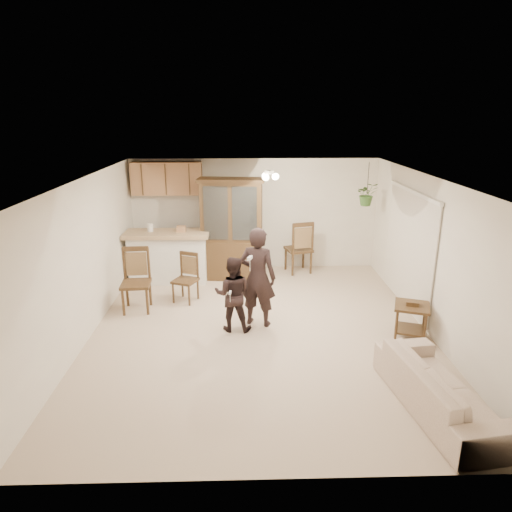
{
  "coord_description": "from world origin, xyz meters",
  "views": [
    {
      "loc": [
        -0.26,
        -6.87,
        3.47
      ],
      "look_at": [
        -0.05,
        0.4,
        1.17
      ],
      "focal_mm": 32.0,
      "sensor_mm": 36.0,
      "label": 1
    }
  ],
  "objects_px": {
    "chair_bar": "(137,294)",
    "sofa": "(441,383)",
    "child": "(233,292)",
    "chair_hutch_left": "(186,288)",
    "side_table": "(411,321)",
    "chair_hutch_right": "(298,257)",
    "adult": "(258,274)",
    "china_hutch": "(232,230)"
  },
  "relations": [
    {
      "from": "chair_bar",
      "to": "sofa",
      "type": "bearing_deg",
      "value": -39.11
    },
    {
      "from": "chair_bar",
      "to": "child",
      "type": "bearing_deg",
      "value": -28.82
    },
    {
      "from": "child",
      "to": "chair_hutch_left",
      "type": "xyz_separation_m",
      "value": [
        -0.93,
        1.22,
        -0.41
      ]
    },
    {
      "from": "side_table",
      "to": "chair_hutch_left",
      "type": "bearing_deg",
      "value": 156.63
    },
    {
      "from": "chair_bar",
      "to": "chair_hutch_right",
      "type": "relative_size",
      "value": 0.96
    },
    {
      "from": "side_table",
      "to": "chair_hutch_left",
      "type": "relative_size",
      "value": 0.72
    },
    {
      "from": "chair_bar",
      "to": "chair_hutch_right",
      "type": "height_order",
      "value": "chair_hutch_right"
    },
    {
      "from": "child",
      "to": "chair_bar",
      "type": "bearing_deg",
      "value": -18.12
    },
    {
      "from": "adult",
      "to": "chair_hutch_right",
      "type": "xyz_separation_m",
      "value": [
        1.0,
        2.65,
        -0.56
      ]
    },
    {
      "from": "chair_hutch_left",
      "to": "chair_hutch_right",
      "type": "xyz_separation_m",
      "value": [
        2.35,
        1.62,
        0.07
      ]
    },
    {
      "from": "child",
      "to": "sofa",
      "type": "bearing_deg",
      "value": 145.68
    },
    {
      "from": "child",
      "to": "side_table",
      "type": "relative_size",
      "value": 2.01
    },
    {
      "from": "chair_hutch_left",
      "to": "chair_hutch_right",
      "type": "height_order",
      "value": "chair_hutch_right"
    },
    {
      "from": "chair_bar",
      "to": "adult",
      "type": "bearing_deg",
      "value": -19.92
    },
    {
      "from": "adult",
      "to": "chair_hutch_left",
      "type": "relative_size",
      "value": 1.93
    },
    {
      "from": "adult",
      "to": "chair_hutch_left",
      "type": "distance_m",
      "value": 1.81
    },
    {
      "from": "chair_bar",
      "to": "chair_hutch_left",
      "type": "xyz_separation_m",
      "value": [
        0.83,
        0.4,
        -0.06
      ]
    },
    {
      "from": "child",
      "to": "chair_hutch_left",
      "type": "relative_size",
      "value": 1.45
    },
    {
      "from": "child",
      "to": "chair_hutch_right",
      "type": "bearing_deg",
      "value": -109.6
    },
    {
      "from": "china_hutch",
      "to": "chair_bar",
      "type": "distance_m",
      "value": 2.5
    },
    {
      "from": "adult",
      "to": "child",
      "type": "height_order",
      "value": "adult"
    },
    {
      "from": "sofa",
      "to": "adult",
      "type": "distance_m",
      "value": 3.26
    },
    {
      "from": "sofa",
      "to": "china_hutch",
      "type": "xyz_separation_m",
      "value": [
        -2.6,
        4.71,
        0.71
      ]
    },
    {
      "from": "adult",
      "to": "chair_hutch_right",
      "type": "distance_m",
      "value": 2.89
    },
    {
      "from": "china_hutch",
      "to": "chair_hutch_right",
      "type": "bearing_deg",
      "value": 19.51
    },
    {
      "from": "sofa",
      "to": "child",
      "type": "relative_size",
      "value": 1.39
    },
    {
      "from": "adult",
      "to": "chair_hutch_left",
      "type": "xyz_separation_m",
      "value": [
        -1.34,
        1.03,
        -0.64
      ]
    },
    {
      "from": "china_hutch",
      "to": "chair_hutch_right",
      "type": "relative_size",
      "value": 1.82
    },
    {
      "from": "adult",
      "to": "side_table",
      "type": "bearing_deg",
      "value": -174.01
    },
    {
      "from": "adult",
      "to": "chair_bar",
      "type": "height_order",
      "value": "adult"
    },
    {
      "from": "chair_bar",
      "to": "chair_hutch_right",
      "type": "distance_m",
      "value": 3.77
    },
    {
      "from": "child",
      "to": "chair_bar",
      "type": "xyz_separation_m",
      "value": [
        -1.76,
        0.82,
        -0.35
      ]
    },
    {
      "from": "china_hutch",
      "to": "sofa",
      "type": "bearing_deg",
      "value": -55.02
    },
    {
      "from": "chair_hutch_left",
      "to": "child",
      "type": "bearing_deg",
      "value": -29.51
    },
    {
      "from": "sofa",
      "to": "chair_hutch_right",
      "type": "height_order",
      "value": "chair_hutch_right"
    },
    {
      "from": "china_hutch",
      "to": "chair_hutch_left",
      "type": "bearing_deg",
      "value": -118.31
    },
    {
      "from": "child",
      "to": "chair_bar",
      "type": "height_order",
      "value": "child"
    },
    {
      "from": "sofa",
      "to": "chair_bar",
      "type": "xyz_separation_m",
      "value": [
        -4.3,
        3.04,
        -0.04
      ]
    },
    {
      "from": "china_hutch",
      "to": "child",
      "type": "bearing_deg",
      "value": -82.49
    },
    {
      "from": "side_table",
      "to": "chair_bar",
      "type": "height_order",
      "value": "chair_bar"
    },
    {
      "from": "adult",
      "to": "side_table",
      "type": "distance_m",
      "value": 2.56
    },
    {
      "from": "china_hutch",
      "to": "chair_hutch_left",
      "type": "relative_size",
      "value": 2.32
    }
  ]
}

